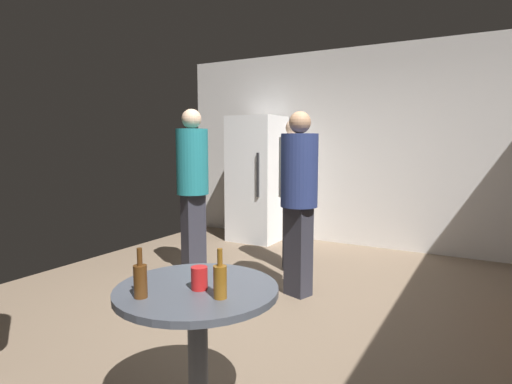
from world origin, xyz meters
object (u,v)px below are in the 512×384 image
at_px(beer_bottle_brown, 140,280).
at_px(person_in_navy_shirt, 299,189).
at_px(plastic_cup_red, 199,278).
at_px(person_in_white_shirt, 294,183).
at_px(refrigerator, 257,179).
at_px(person_in_teal_shirt, 193,178).
at_px(beer_bottle_amber, 220,280).
at_px(foreground_table, 197,307).

distance_m(beer_bottle_brown, person_in_navy_shirt, 2.20).
distance_m(plastic_cup_red, person_in_white_shirt, 2.77).
height_order(refrigerator, person_in_teal_shirt, refrigerator).
distance_m(beer_bottle_amber, person_in_navy_shirt, 2.08).
xyz_separation_m(refrigerator, beer_bottle_brown, (1.64, -3.96, -0.08)).
relative_size(beer_bottle_brown, plastic_cup_red, 2.09).
bearing_deg(beer_bottle_amber, foreground_table, 160.15).
bearing_deg(beer_bottle_brown, plastic_cup_red, 52.69).
relative_size(plastic_cup_red, person_in_white_shirt, 0.07).
bearing_deg(foreground_table, person_in_white_shirt, 104.58).
xyz_separation_m(refrigerator, person_in_navy_shirt, (1.45, -1.77, 0.10)).
distance_m(person_in_navy_shirt, person_in_teal_shirt, 1.26).
bearing_deg(beer_bottle_brown, beer_bottle_amber, 28.39).
distance_m(refrigerator, person_in_navy_shirt, 2.29).
distance_m(beer_bottle_brown, plastic_cup_red, 0.28).
bearing_deg(beer_bottle_amber, refrigerator, 117.30).
height_order(beer_bottle_amber, beer_bottle_brown, same).
xyz_separation_m(foreground_table, beer_bottle_amber, (0.18, -0.07, 0.19)).
distance_m(foreground_table, person_in_white_shirt, 2.76).
height_order(person_in_white_shirt, person_in_teal_shirt, person_in_teal_shirt).
bearing_deg(person_in_white_shirt, foreground_table, -21.65).
bearing_deg(beer_bottle_amber, plastic_cup_red, 163.22).
xyz_separation_m(foreground_table, person_in_teal_shirt, (-1.58, 1.98, 0.42)).
bearing_deg(foreground_table, beer_bottle_amber, -19.85).
relative_size(beer_bottle_amber, person_in_white_shirt, 0.14).
bearing_deg(refrigerator, plastic_cup_red, -64.28).
distance_m(beer_bottle_brown, person_in_teal_shirt, 2.66).
xyz_separation_m(beer_bottle_amber, person_in_teal_shirt, (-1.76, 2.05, 0.23)).
relative_size(plastic_cup_red, person_in_teal_shirt, 0.06).
relative_size(foreground_table, person_in_white_shirt, 0.47).
relative_size(person_in_white_shirt, person_in_navy_shirt, 0.99).
height_order(beer_bottle_amber, person_in_navy_shirt, person_in_navy_shirt).
height_order(beer_bottle_brown, plastic_cup_red, beer_bottle_brown).
bearing_deg(beer_bottle_brown, person_in_teal_shirt, 123.01).
distance_m(foreground_table, beer_bottle_amber, 0.27).
height_order(beer_bottle_amber, plastic_cup_red, beer_bottle_amber).
relative_size(foreground_table, beer_bottle_brown, 3.48).
xyz_separation_m(refrigerator, foreground_table, (1.77, -3.72, -0.27)).
height_order(plastic_cup_red, person_in_teal_shirt, person_in_teal_shirt).
xyz_separation_m(plastic_cup_red, person_in_white_shirt, (-0.72, 2.67, 0.20)).
distance_m(refrigerator, person_in_teal_shirt, 1.75).
relative_size(beer_bottle_amber, person_in_teal_shirt, 0.13).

